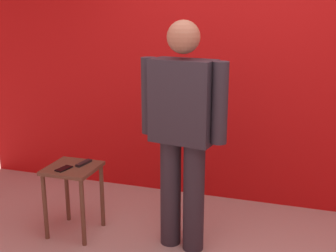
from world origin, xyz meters
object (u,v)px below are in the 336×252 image
(cell_phone, at_px, (64,169))
(tv_remote, at_px, (84,163))
(side_table, at_px, (73,181))

(cell_phone, relative_size, tv_remote, 0.85)
(side_table, height_order, cell_phone, cell_phone)
(side_table, distance_m, tv_remote, 0.17)
(side_table, relative_size, cell_phone, 4.14)
(tv_remote, bearing_deg, side_table, -120.43)
(cell_phone, distance_m, tv_remote, 0.18)
(cell_phone, xyz_separation_m, tv_remote, (0.10, 0.15, 0.01))
(side_table, xyz_separation_m, cell_phone, (-0.03, -0.08, 0.13))
(side_table, relative_size, tv_remote, 3.51)
(side_table, distance_m, cell_phone, 0.16)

